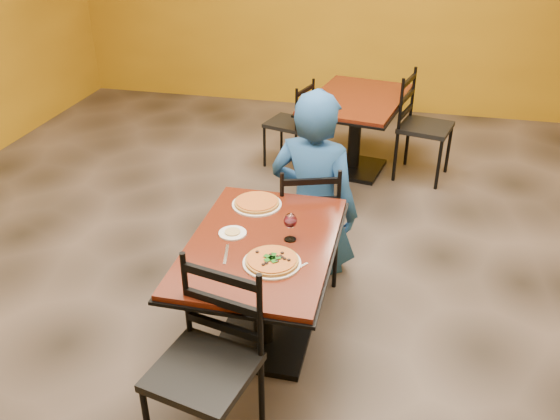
% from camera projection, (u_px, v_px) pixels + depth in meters
% --- Properties ---
extents(floor, '(7.00, 8.00, 0.01)m').
position_uv_depth(floor, '(281.00, 295.00, 4.07)').
color(floor, black).
rests_on(floor, ground).
extents(table_main, '(0.83, 1.23, 0.75)m').
position_uv_depth(table_main, '(262.00, 270.00, 3.37)').
color(table_main, '#561D0D').
rests_on(table_main, floor).
extents(table_second, '(1.04, 1.37, 0.75)m').
position_uv_depth(table_second, '(356.00, 117.00, 5.57)').
color(table_second, '#561D0D').
rests_on(table_second, floor).
extents(chair_main_near, '(0.53, 0.53, 0.99)m').
position_uv_depth(chair_main_near, '(203.00, 373.00, 2.75)').
color(chair_main_near, black).
rests_on(chair_main_near, floor).
extents(chair_main_far, '(0.52, 0.52, 0.91)m').
position_uv_depth(chair_main_far, '(305.00, 219.00, 4.08)').
color(chair_main_far, black).
rests_on(chair_main_far, floor).
extents(chair_second_left, '(0.48, 0.48, 0.86)m').
position_uv_depth(chair_second_left, '(289.00, 124.00, 5.76)').
color(chair_second_left, black).
rests_on(chair_second_left, floor).
extents(chair_second_right, '(0.54, 0.54, 1.00)m').
position_uv_depth(chair_second_right, '(426.00, 128.00, 5.47)').
color(chair_second_right, black).
rests_on(chair_second_right, floor).
extents(diner, '(0.73, 0.55, 1.35)m').
position_uv_depth(diner, '(314.00, 182.00, 4.08)').
color(diner, '#19498E').
rests_on(diner, floor).
extents(plate_main, '(0.31, 0.31, 0.01)m').
position_uv_depth(plate_main, '(272.00, 263.00, 3.08)').
color(plate_main, white).
rests_on(plate_main, table_main).
extents(pizza_main, '(0.28, 0.28, 0.02)m').
position_uv_depth(pizza_main, '(272.00, 260.00, 3.08)').
color(pizza_main, '#91330A').
rests_on(pizza_main, plate_main).
extents(plate_far, '(0.31, 0.31, 0.01)m').
position_uv_depth(plate_far, '(257.00, 204.00, 3.64)').
color(plate_far, white).
rests_on(plate_far, table_main).
extents(pizza_far, '(0.28, 0.28, 0.02)m').
position_uv_depth(pizza_far, '(257.00, 202.00, 3.63)').
color(pizza_far, gold).
rests_on(pizza_far, plate_far).
extents(side_plate, '(0.16, 0.16, 0.01)m').
position_uv_depth(side_plate, '(233.00, 233.00, 3.34)').
color(side_plate, white).
rests_on(side_plate, table_main).
extents(dip, '(0.09, 0.09, 0.01)m').
position_uv_depth(dip, '(233.00, 232.00, 3.34)').
color(dip, tan).
rests_on(dip, side_plate).
extents(wine_glass, '(0.08, 0.08, 0.18)m').
position_uv_depth(wine_glass, '(290.00, 226.00, 3.25)').
color(wine_glass, white).
rests_on(wine_glass, table_main).
extents(fork, '(0.06, 0.19, 0.00)m').
position_uv_depth(fork, '(226.00, 254.00, 3.16)').
color(fork, silver).
rests_on(fork, table_main).
extents(knife, '(0.13, 0.18, 0.00)m').
position_uv_depth(knife, '(293.00, 271.00, 3.03)').
color(knife, silver).
rests_on(knife, table_main).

